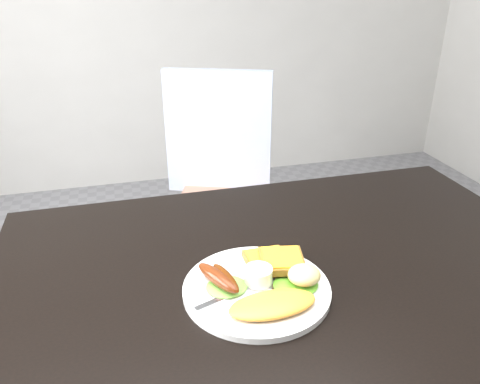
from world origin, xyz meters
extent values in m
cube|color=black|center=(0.00, 0.00, 0.73)|extent=(1.20, 0.80, 0.04)
cube|color=tan|center=(0.07, 0.82, 0.45)|extent=(0.55, 0.55, 0.05)
imported|color=navy|center=(0.05, 0.56, 0.67)|extent=(0.57, 0.48, 1.35)
cylinder|color=white|center=(-0.09, -0.06, 0.76)|extent=(0.28, 0.28, 0.01)
ellipsoid|color=#58A12F|center=(-0.15, -0.05, 0.77)|extent=(0.08, 0.07, 0.01)
ellipsoid|color=#429727|center=(-0.02, -0.08, 0.77)|extent=(0.09, 0.08, 0.01)
ellipsoid|color=gold|center=(-0.08, -0.13, 0.77)|extent=(0.16, 0.08, 0.02)
ellipsoid|color=#641F0E|center=(-0.16, -0.04, 0.78)|extent=(0.07, 0.11, 0.03)
ellipsoid|color=#5A2A00|center=(-0.15, -0.05, 0.78)|extent=(0.05, 0.10, 0.02)
cylinder|color=white|center=(-0.09, -0.05, 0.78)|extent=(0.06, 0.06, 0.03)
cube|color=olive|center=(-0.05, 0.01, 0.77)|extent=(0.08, 0.08, 0.01)
cube|color=#905922|center=(-0.03, -0.02, 0.78)|extent=(0.10, 0.10, 0.01)
ellipsoid|color=#F4ECAC|center=(-0.01, -0.08, 0.79)|extent=(0.07, 0.07, 0.03)
cube|color=#ADAFB7|center=(-0.14, -0.07, 0.76)|extent=(0.14, 0.06, 0.00)
camera|label=1|loc=(-0.31, -0.74, 1.30)|focal=35.00mm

